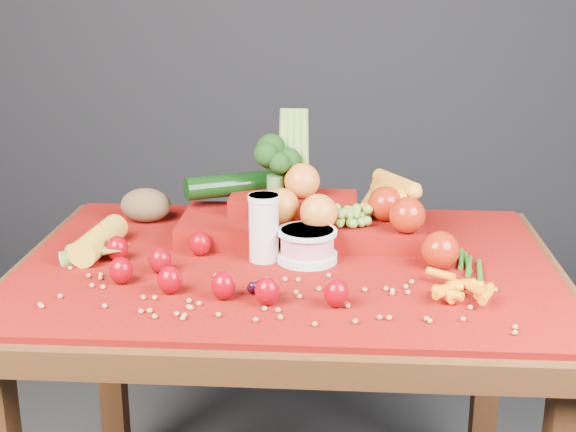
# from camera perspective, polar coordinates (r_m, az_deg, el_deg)

# --- Properties ---
(table) EXTENTS (1.10, 0.80, 0.75)m
(table) POSITION_cam_1_polar(r_m,az_deg,el_deg) (1.65, -0.05, -6.68)
(table) COLOR #38220C
(table) RESTS_ON ground
(red_cloth) EXTENTS (1.05, 0.75, 0.01)m
(red_cloth) POSITION_cam_1_polar(r_m,az_deg,el_deg) (1.61, -0.05, -3.40)
(red_cloth) COLOR maroon
(red_cloth) RESTS_ON table
(milk_glass) EXTENTS (0.06, 0.06, 0.14)m
(milk_glass) POSITION_cam_1_polar(r_m,az_deg,el_deg) (1.59, -1.73, -0.67)
(milk_glass) COLOR beige
(milk_glass) RESTS_ON red_cloth
(yogurt_bowl) EXTENTS (0.12, 0.12, 0.07)m
(yogurt_bowl) POSITION_cam_1_polar(r_m,az_deg,el_deg) (1.60, 1.37, -2.02)
(yogurt_bowl) COLOR silver
(yogurt_bowl) RESTS_ON red_cloth
(strawberry_scatter) EXTENTS (0.48, 0.28, 0.06)m
(strawberry_scatter) POSITION_cam_1_polar(r_m,az_deg,el_deg) (1.50, -6.52, -3.79)
(strawberry_scatter) COLOR #840004
(strawberry_scatter) RESTS_ON red_cloth
(dark_grape_cluster) EXTENTS (0.06, 0.05, 0.03)m
(dark_grape_cluster) POSITION_cam_1_polar(r_m,az_deg,el_deg) (1.45, -1.94, -5.09)
(dark_grape_cluster) COLOR black
(dark_grape_cluster) RESTS_ON red_cloth
(soybean_scatter) EXTENTS (0.84, 0.24, 0.01)m
(soybean_scatter) POSITION_cam_1_polar(r_m,az_deg,el_deg) (1.42, -0.60, -5.86)
(soybean_scatter) COLOR #A88348
(soybean_scatter) RESTS_ON red_cloth
(corn_ear) EXTENTS (0.20, 0.24, 0.06)m
(corn_ear) POSITION_cam_1_polar(r_m,az_deg,el_deg) (1.66, -13.40, -2.26)
(corn_ear) COLOR gold
(corn_ear) RESTS_ON red_cloth
(potato) EXTENTS (0.12, 0.08, 0.08)m
(potato) POSITION_cam_1_polar(r_m,az_deg,el_deg) (1.87, -10.09, 0.76)
(potato) COLOR brown
(potato) RESTS_ON red_cloth
(baby_carrot_pile) EXTENTS (0.18, 0.17, 0.03)m
(baby_carrot_pile) POSITION_cam_1_polar(r_m,az_deg,el_deg) (1.47, 11.96, -4.92)
(baby_carrot_pile) COLOR orange
(baby_carrot_pile) RESTS_ON red_cloth
(green_bean_pile) EXTENTS (0.14, 0.12, 0.01)m
(green_bean_pile) POSITION_cam_1_polar(r_m,az_deg,el_deg) (1.62, 12.87, -3.38)
(green_bean_pile) COLOR #235F15
(green_bean_pile) RESTS_ON red_cloth
(produce_mound) EXTENTS (0.59, 0.37, 0.27)m
(produce_mound) POSITION_cam_1_polar(r_m,az_deg,el_deg) (1.73, 1.76, 0.41)
(produce_mound) COLOR maroon
(produce_mound) RESTS_ON red_cloth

